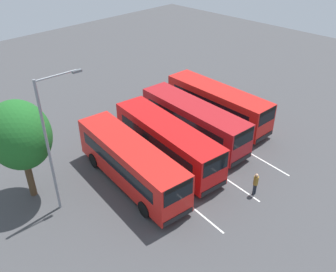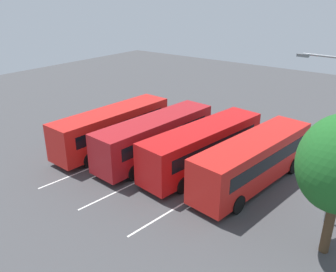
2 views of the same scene
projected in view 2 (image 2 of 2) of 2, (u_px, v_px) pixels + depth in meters
ground_plane at (176, 164)px, 24.82m from camera, size 75.48×75.48×0.00m
bus_far_left at (254, 160)px, 21.53m from camera, size 10.35×3.68×3.10m
bus_center_left at (203, 146)px, 23.43m from camera, size 10.36×3.75×3.10m
bus_center_right at (156, 136)px, 25.00m from camera, size 10.29×3.22×3.10m
bus_far_right at (113, 127)px, 26.73m from camera, size 10.25×2.96×3.10m
pedestrian at (232, 124)px, 29.46m from camera, size 0.38×0.38×1.65m
lane_stripe_outer_left at (223, 180)px, 22.69m from camera, size 15.98×2.07×0.01m
lane_stripe_inner_left at (176, 163)px, 24.82m from camera, size 15.98×2.07×0.01m
lane_stripe_inner_right at (136, 150)px, 26.96m from camera, size 15.98×2.07×0.01m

